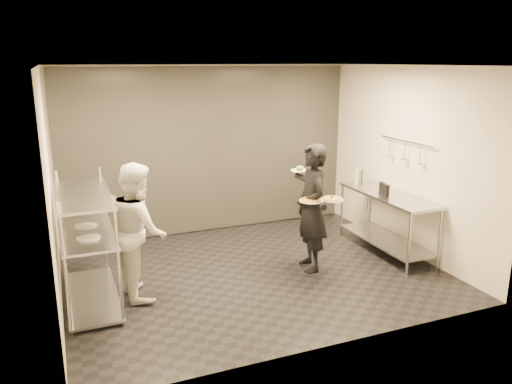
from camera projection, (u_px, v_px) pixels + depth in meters
name	position (u px, v px, depth m)	size (l,w,h in m)	color
room_shell	(225.00, 159.00, 7.64)	(5.00, 4.00, 2.80)	black
pass_rack	(87.00, 241.00, 5.96)	(0.60, 1.60, 1.50)	#B0B3B7
prep_counter	(387.00, 212.00, 7.57)	(0.60, 1.80, 0.92)	#B0B3B7
utensil_rail	(405.00, 152.00, 7.43)	(0.07, 1.20, 0.31)	#B0B3B7
waiter	(312.00, 208.00, 6.87)	(0.65, 0.43, 1.78)	black
chef	(138.00, 230.00, 6.12)	(0.82, 0.64, 1.69)	silver
pizza_plate_near	(311.00, 200.00, 6.64)	(0.31, 0.31, 0.05)	white
pizza_plate_far	(332.00, 199.00, 6.69)	(0.30, 0.30, 0.05)	white
salad_plate	(300.00, 169.00, 6.97)	(0.25, 0.25, 0.07)	white
pos_monitor	(384.00, 189.00, 7.39)	(0.05, 0.25, 0.18)	black
bottle_green	(357.00, 176.00, 8.10)	(0.07, 0.07, 0.26)	gray
bottle_clear	(359.00, 176.00, 8.19)	(0.07, 0.07, 0.22)	gray
bottle_dark	(361.00, 176.00, 8.20)	(0.06, 0.06, 0.20)	black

